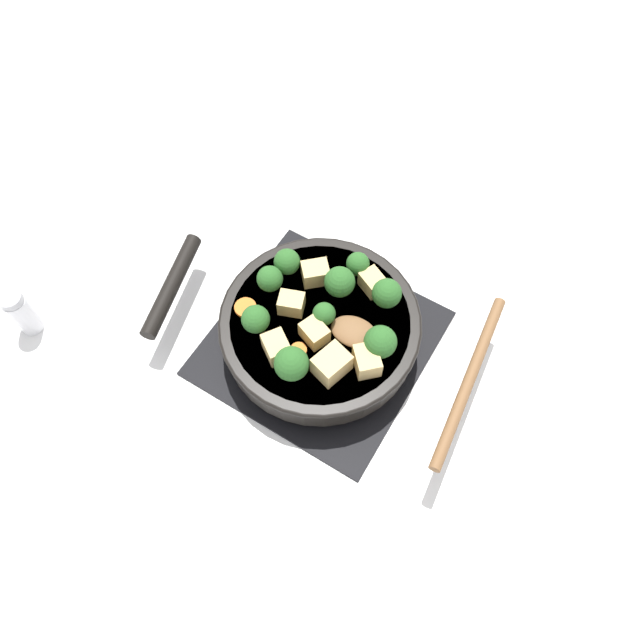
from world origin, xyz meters
name	(u,v)px	position (x,y,z in m)	size (l,w,h in m)	color
ground_plane	(320,343)	(0.00, 0.00, 0.00)	(2.40, 2.40, 0.00)	white
front_burner_grate	(320,340)	(0.00, 0.00, 0.01)	(0.31, 0.31, 0.03)	black
skillet_pan	(318,326)	(0.00, 0.00, 0.05)	(0.40, 0.29, 0.05)	black
wooden_spoon	(422,360)	(0.15, 0.02, 0.08)	(0.23, 0.27, 0.02)	brown
tofu_cube_center_large	(291,304)	(-0.04, -0.01, 0.09)	(0.04, 0.03, 0.03)	#DBB770
tofu_cube_near_handle	(315,273)	(-0.04, 0.06, 0.09)	(0.04, 0.03, 0.03)	#DBB770
tofu_cube_east_chunk	(373,282)	(0.04, 0.09, 0.09)	(0.04, 0.03, 0.03)	#DBB770
tofu_cube_west_chunk	(332,364)	(0.05, -0.06, 0.09)	(0.05, 0.04, 0.04)	#DBB770
tofu_cube_back_piece	(276,347)	(-0.02, -0.07, 0.09)	(0.04, 0.03, 0.03)	#DBB770
tofu_cube_front_piece	(367,361)	(0.09, -0.03, 0.09)	(0.04, 0.03, 0.03)	#DBB770
tofu_cube_mid_small	(314,333)	(0.01, -0.03, 0.09)	(0.04, 0.03, 0.03)	#DBB770
broccoli_floret_near_spoon	(270,279)	(-0.09, 0.01, 0.10)	(0.04, 0.04, 0.05)	#709956
broccoli_floret_center_top	(292,364)	(0.01, -0.09, 0.10)	(0.05, 0.05, 0.05)	#709956
broccoli_floret_east_rim	(341,283)	(0.00, 0.05, 0.10)	(0.04, 0.04, 0.05)	#709956
broccoli_floret_west_rim	(387,293)	(0.07, 0.07, 0.10)	(0.04, 0.04, 0.05)	#709956
broccoli_floret_north_edge	(324,314)	(0.01, 0.00, 0.10)	(0.03, 0.03, 0.04)	#709956
broccoli_floret_south_cluster	(256,319)	(-0.07, -0.06, 0.10)	(0.04, 0.04, 0.05)	#709956
broccoli_floret_mid_floret	(287,262)	(-0.08, 0.05, 0.10)	(0.04, 0.04, 0.05)	#709956
broccoli_floret_small_inner	(358,264)	(0.01, 0.10, 0.10)	(0.03, 0.03, 0.04)	#709956
broccoli_floret_tall_stem	(381,340)	(0.10, 0.00, 0.10)	(0.05, 0.05, 0.05)	#709956
carrot_slice_orange_thin	(301,351)	(0.00, -0.06, 0.08)	(0.02, 0.02, 0.01)	orange
carrot_slice_near_center	(245,308)	(-0.10, -0.04, 0.08)	(0.03, 0.03, 0.01)	orange
salt_shaker	(22,312)	(-0.40, -0.21, 0.04)	(0.04, 0.04, 0.09)	white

